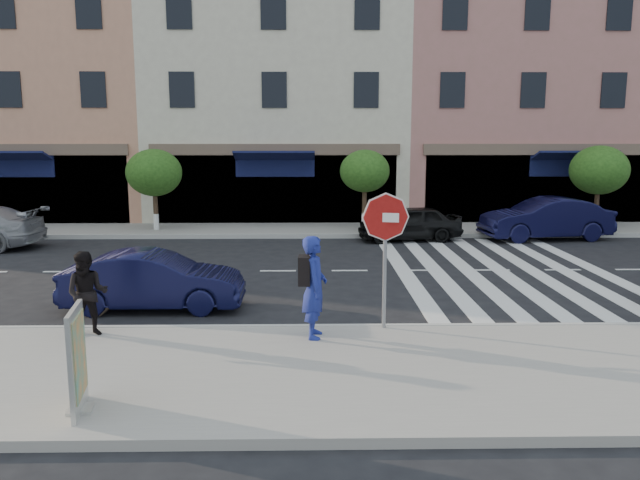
{
  "coord_description": "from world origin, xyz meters",
  "views": [
    {
      "loc": [
        0.87,
        -12.99,
        3.77
      ],
      "look_at": [
        1.12,
        0.91,
        1.4
      ],
      "focal_mm": 35.0,
      "sensor_mm": 36.0,
      "label": 1
    }
  ],
  "objects_px": {
    "car_far_mid": "(409,223)",
    "car_far_right": "(546,219)",
    "poster_board": "(78,362)",
    "car_near_mid": "(154,281)",
    "stop_sign": "(385,231)",
    "walker": "(87,294)",
    "photographer": "(315,287)"
  },
  "relations": [
    {
      "from": "car_far_mid",
      "to": "car_far_right",
      "type": "xyz_separation_m",
      "value": [
        4.94,
        0.11,
        0.13
      ]
    },
    {
      "from": "car_near_mid",
      "to": "car_far_right",
      "type": "relative_size",
      "value": 0.84
    },
    {
      "from": "photographer",
      "to": "car_far_mid",
      "type": "distance_m",
      "value": 11.7
    },
    {
      "from": "walker",
      "to": "car_near_mid",
      "type": "bearing_deg",
      "value": 68.12
    },
    {
      "from": "stop_sign",
      "to": "car_far_right",
      "type": "xyz_separation_m",
      "value": [
        7.11,
        10.77,
        -1.25
      ]
    },
    {
      "from": "poster_board",
      "to": "car_far_right",
      "type": "relative_size",
      "value": 0.31
    },
    {
      "from": "walker",
      "to": "poster_board",
      "type": "relative_size",
      "value": 1.1
    },
    {
      "from": "poster_board",
      "to": "car_far_right",
      "type": "distance_m",
      "value": 18.36
    },
    {
      "from": "photographer",
      "to": "car_far_right",
      "type": "height_order",
      "value": "photographer"
    },
    {
      "from": "walker",
      "to": "car_far_mid",
      "type": "distance_m",
      "value": 13.36
    },
    {
      "from": "walker",
      "to": "car_far_right",
      "type": "relative_size",
      "value": 0.34
    },
    {
      "from": "photographer",
      "to": "car_far_mid",
      "type": "xyz_separation_m",
      "value": [
        3.49,
        11.16,
        -0.45
      ]
    },
    {
      "from": "photographer",
      "to": "walker",
      "type": "distance_m",
      "value": 4.11
    },
    {
      "from": "stop_sign",
      "to": "car_far_mid",
      "type": "bearing_deg",
      "value": 91.18
    },
    {
      "from": "car_far_mid",
      "to": "car_far_right",
      "type": "height_order",
      "value": "car_far_right"
    },
    {
      "from": "poster_board",
      "to": "car_near_mid",
      "type": "relative_size",
      "value": 0.37
    },
    {
      "from": "poster_board",
      "to": "car_near_mid",
      "type": "distance_m",
      "value": 5.41
    },
    {
      "from": "photographer",
      "to": "stop_sign",
      "type": "bearing_deg",
      "value": -66.45
    },
    {
      "from": "stop_sign",
      "to": "car_near_mid",
      "type": "xyz_separation_m",
      "value": [
        -4.78,
        1.9,
        -1.38
      ]
    },
    {
      "from": "car_far_right",
      "to": "stop_sign",
      "type": "bearing_deg",
      "value": -40.69
    },
    {
      "from": "poster_board",
      "to": "car_far_mid",
      "type": "distance_m",
      "value": 15.63
    },
    {
      "from": "car_near_mid",
      "to": "car_far_mid",
      "type": "bearing_deg",
      "value": -38.77
    },
    {
      "from": "stop_sign",
      "to": "photographer",
      "type": "xyz_separation_m",
      "value": [
        -1.31,
        -0.5,
        -0.94
      ]
    },
    {
      "from": "walker",
      "to": "car_near_mid",
      "type": "relative_size",
      "value": 0.4
    },
    {
      "from": "stop_sign",
      "to": "walker",
      "type": "bearing_deg",
      "value": -163.77
    },
    {
      "from": "photographer",
      "to": "car_near_mid",
      "type": "height_order",
      "value": "photographer"
    },
    {
      "from": "photographer",
      "to": "car_far_right",
      "type": "bearing_deg",
      "value": -34.18
    },
    {
      "from": "car_far_mid",
      "to": "car_far_right",
      "type": "relative_size",
      "value": 0.8
    },
    {
      "from": "poster_board",
      "to": "car_far_right",
      "type": "xyz_separation_m",
      "value": [
        11.56,
        14.27,
        -0.07
      ]
    },
    {
      "from": "photographer",
      "to": "walker",
      "type": "bearing_deg",
      "value": 90.23
    },
    {
      "from": "photographer",
      "to": "car_far_right",
      "type": "xyz_separation_m",
      "value": [
        8.43,
        11.27,
        -0.32
      ]
    },
    {
      "from": "walker",
      "to": "car_near_mid",
      "type": "height_order",
      "value": "walker"
    }
  ]
}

